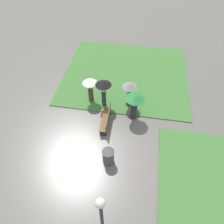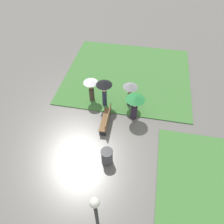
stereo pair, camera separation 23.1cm
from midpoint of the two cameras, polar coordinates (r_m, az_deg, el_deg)
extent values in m
plane|color=#66635E|center=(12.52, -4.19, -7.50)|extent=(90.00, 90.00, 0.00)
cube|color=#427A38|center=(16.81, 4.55, 9.76)|extent=(8.26, 9.13, 0.06)
cube|color=brown|center=(12.92, -1.28, -1.96)|extent=(1.88, 0.46, 0.05)
cube|color=brown|center=(12.71, -0.50, -1.32)|extent=(1.88, 0.09, 0.45)
cube|color=#232326|center=(13.64, -0.62, 0.04)|extent=(0.09, 0.38, 0.40)
cube|color=#232326|center=(12.58, -1.96, -5.47)|extent=(0.09, 0.38, 0.40)
cylinder|color=#2D2D30|center=(8.71, -2.89, -27.09)|extent=(0.12, 0.12, 3.62)
sphere|color=white|center=(6.83, -3.55, -22.56)|extent=(0.32, 0.32, 0.32)
cylinder|color=#4C4C51|center=(11.39, -0.73, -11.61)|extent=(0.59, 0.59, 0.90)
cylinder|color=black|center=(10.99, -0.75, -10.35)|extent=(0.63, 0.63, 0.03)
cylinder|color=#2D2333|center=(13.31, 6.22, -0.01)|extent=(0.55, 0.55, 0.97)
sphere|color=tan|center=(12.88, 6.43, 1.82)|extent=(0.23, 0.23, 0.23)
cylinder|color=#4C4C4F|center=(12.68, 6.54, 2.74)|extent=(0.02, 0.02, 0.35)
cone|color=#237A38|center=(12.48, 6.65, 3.69)|extent=(1.13, 1.13, 0.23)
cylinder|color=#2D2333|center=(14.03, 5.03, 3.20)|extent=(0.35, 0.35, 0.98)
sphere|color=#997051|center=(13.63, 5.19, 5.03)|extent=(0.22, 0.22, 0.22)
cylinder|color=#4C4C4F|center=(13.44, 5.27, 5.93)|extent=(0.02, 0.02, 0.35)
cone|color=gray|center=(13.24, 5.36, 6.92)|extent=(0.91, 0.91, 0.26)
cylinder|color=#282D47|center=(13.94, -1.46, 3.51)|extent=(0.39, 0.39, 1.14)
sphere|color=tan|center=(13.48, -1.51, 5.61)|extent=(0.22, 0.22, 0.22)
cylinder|color=#4C4C4F|center=(13.30, -1.53, 6.54)|extent=(0.02, 0.02, 0.35)
cone|color=black|center=(13.10, -1.56, 7.56)|extent=(0.99, 0.99, 0.27)
cylinder|color=#47382D|center=(14.40, -4.84, 4.51)|extent=(0.44, 0.44, 0.96)
sphere|color=brown|center=(14.01, -4.99, 6.25)|extent=(0.20, 0.20, 0.20)
cylinder|color=#4C4C4F|center=(13.84, -5.06, 7.11)|extent=(0.02, 0.02, 0.35)
cone|color=white|center=(13.67, -5.13, 7.97)|extent=(0.92, 0.92, 0.19)
camera|label=1|loc=(0.12, -89.47, 0.57)|focal=35.00mm
camera|label=2|loc=(0.12, 90.53, -0.57)|focal=35.00mm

